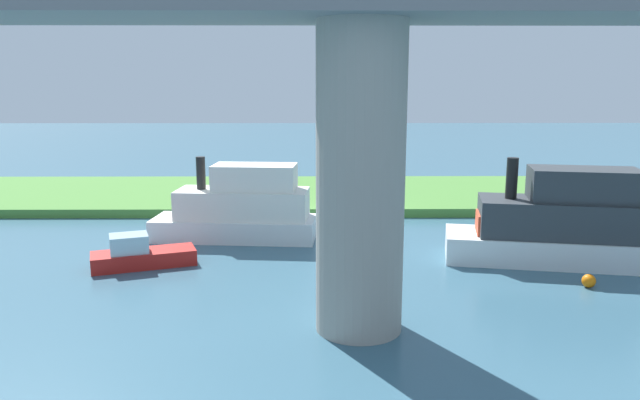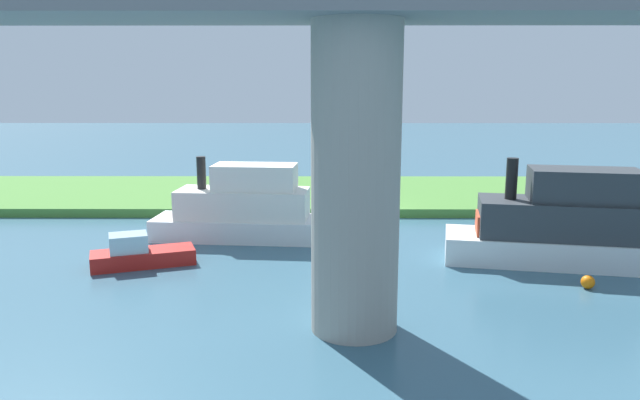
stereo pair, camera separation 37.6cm
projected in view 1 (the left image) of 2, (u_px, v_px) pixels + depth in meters
ground_plane at (354, 218)px, 33.69m from camera, size 160.00×160.00×0.00m
grassy_bank at (348, 194)px, 39.53m from camera, size 80.00×12.00×0.50m
bridge_pylon at (360, 181)px, 17.70m from camera, size 2.62×2.62×9.18m
bridge_span at (363, 0)px, 16.74m from camera, size 62.12×4.30×3.25m
person_on_bank at (291, 189)px, 36.04m from camera, size 0.50×0.50×1.39m
mooring_post at (358, 196)px, 34.76m from camera, size 0.20×0.20×0.99m
motorboat_white at (559, 225)px, 25.10m from camera, size 8.96×4.44×4.38m
motorboat_red at (140, 255)px, 24.75m from camera, size 4.38×2.78×1.38m
pontoon_yellow at (240, 209)px, 28.92m from camera, size 7.97×3.23×3.98m
riverboat_paddlewheel at (593, 214)px, 31.85m from camera, size 5.26×2.57×1.68m
marker_buoy at (589, 281)px, 22.23m from camera, size 0.50×0.50×0.50m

